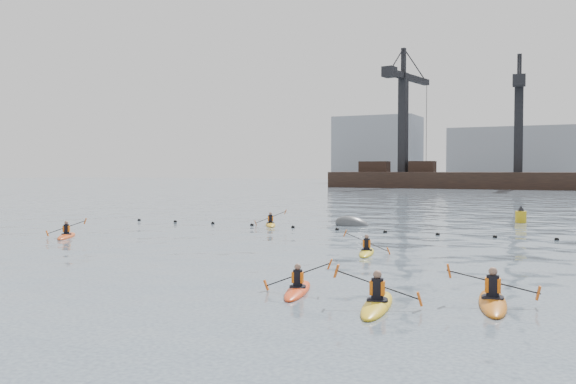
# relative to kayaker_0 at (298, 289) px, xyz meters

# --- Properties ---
(ground) EXTENTS (400.00, 400.00, 0.00)m
(ground) POSITION_rel_kayaker_0_xyz_m (-3.66, -4.77, -0.09)
(ground) COLOR #3C4657
(ground) RESTS_ON ground
(float_line) EXTENTS (33.24, 0.73, 0.24)m
(float_line) POSITION_rel_kayaker_0_xyz_m (-4.16, 17.77, -0.06)
(float_line) COLOR black
(float_line) RESTS_ON ground
(barge_pier) EXTENTS (72.00, 19.30, 29.50)m
(barge_pier) POSITION_rel_kayaker_0_xyz_m (-3.88, 105.23, 1.80)
(barge_pier) COLOR black
(barge_pier) RESTS_ON ground
(skyline) EXTENTS (141.00, 28.00, 22.00)m
(skyline) POSITION_rel_kayaker_0_xyz_m (-1.43, 145.51, 9.16)
(skyline) COLOR gray
(skyline) RESTS_ON ground
(kayaker_0) EXTENTS (2.03, 3.04, 1.13)m
(kayaker_0) POSITION_rel_kayaker_0_xyz_m (0.00, 0.00, 0.00)
(kayaker_0) COLOR #F14216
(kayaker_0) RESTS_ON ground
(kayaker_1) EXTENTS (2.34, 3.50, 1.21)m
(kayaker_1) POSITION_rel_kayaker_0_xyz_m (2.71, -0.85, 0.01)
(kayaker_1) COLOR yellow
(kayaker_1) RESTS_ON ground
(kayaker_2) EXTENTS (2.20, 2.92, 1.13)m
(kayaker_2) POSITION_rel_kayaker_0_xyz_m (-17.31, 7.79, 0.00)
(kayaker_2) COLOR #D84914
(kayaker_2) RESTS_ON ground
(kayaker_3) EXTENTS (2.00, 2.98, 1.12)m
(kayaker_3) POSITION_rel_kayaker_0_xyz_m (-0.82, 8.75, -0.00)
(kayaker_3) COLOR yellow
(kayaker_3) RESTS_ON ground
(kayaker_4) EXTENTS (2.40, 3.64, 1.18)m
(kayaker_4) POSITION_rel_kayaker_0_xyz_m (5.40, 0.79, 0.02)
(kayaker_4) COLOR #C76612
(kayaker_4) RESTS_ON ground
(kayaker_5) EXTENTS (2.03, 2.94, 1.15)m
(kayaker_5) POSITION_rel_kayaker_0_xyz_m (-10.68, 18.66, 0.00)
(kayaker_5) COLOR gold
(kayaker_5) RESTS_ON ground
(mooring_buoy) EXTENTS (2.70, 1.75, 1.62)m
(mooring_buoy) POSITION_rel_kayaker_0_xyz_m (-5.87, 20.90, -0.09)
(mooring_buoy) COLOR #424548
(mooring_buoy) RESTS_ON ground
(nav_buoy) EXTENTS (0.73, 0.73, 1.33)m
(nav_buoy) POSITION_rel_kayaker_0_xyz_m (3.71, 27.96, 0.31)
(nav_buoy) COLOR gold
(nav_buoy) RESTS_ON ground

